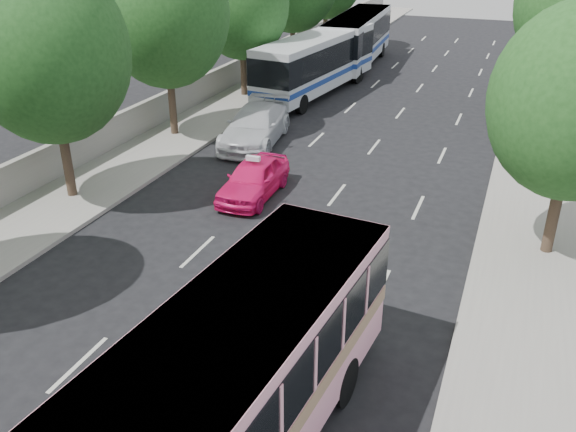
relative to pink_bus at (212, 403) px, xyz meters
The scene contains 13 objects.
ground 5.43m from the pink_bus, 126.49° to the left, with size 120.00×120.00×0.00m, color black.
sidewalk_left 26.68m from the pink_bus, 115.52° to the left, with size 4.00×90.00×0.15m, color #9E998E.
sidewalk_right 24.72m from the pink_bus, 77.00° to the left, with size 4.00×90.00×0.12m, color #9E998E.
low_wall 27.45m from the pink_bus, 118.92° to the left, with size 0.30×90.00×1.50m, color #9E998E.
tree_left_b 15.55m from the pink_bus, 138.86° to the left, with size 5.70×5.70×8.88m.
tree_left_c 21.72m from the pink_bus, 122.84° to the left, with size 6.00×6.00×9.35m.
tree_left_d 28.58m from the pink_bus, 113.87° to the left, with size 5.52×5.52×8.60m.
pink_bus is the anchor object (origin of this frame).
pink_taxi 13.74m from the pink_bus, 111.29° to the left, with size 1.75×4.34×1.48m, color #F3156A.
white_pickup 19.96m from the pink_bus, 112.00° to the left, with size 2.41×5.93×1.72m, color silver.
tour_coach_front 29.16m from the pink_bus, 105.21° to the left, with size 4.03×12.10×3.55m.
tour_coach_rear 37.36m from the pink_bus, 101.52° to the left, with size 3.36×12.39×3.67m.
taxi_roof_sign 13.68m from the pink_bus, 111.29° to the left, with size 0.55×0.18×0.18m, color silver.
Camera 1 is at (7.15, -11.10, 9.81)m, focal length 38.00 mm.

